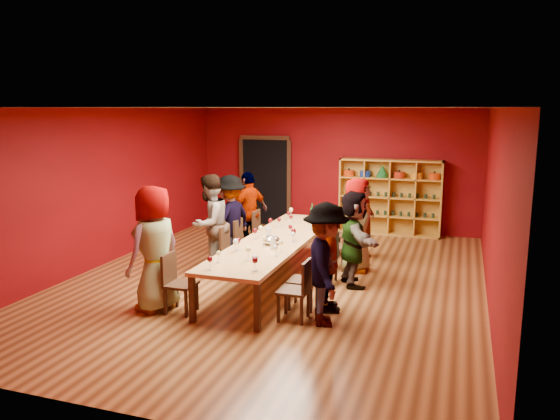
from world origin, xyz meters
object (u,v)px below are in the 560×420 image
(chair_person_left_0, at_px, (176,280))
(person_right_4, at_px, (365,221))
(chair_person_right_3, at_px, (340,243))
(chair_person_right_4, at_px, (350,233))
(person_right_3, at_px, (356,225))
(person_right_0, at_px, (326,264))
(chair_person_left_4, at_px, (261,229))
(chair_person_left_2, at_px, (230,248))
(person_left_2, at_px, (210,224))
(person_left_0, at_px, (155,249))
(chair_person_right_0, at_px, (299,287))
(person_right_2, at_px, (353,238))
(shelving_unit, at_px, (390,193))
(spittoon_bowl, at_px, (271,240))
(person_right_1, at_px, (328,262))
(wine_bottle, at_px, (312,213))
(tasting_table, at_px, (276,242))
(person_left_3, at_px, (230,220))
(chair_person_right_2, at_px, (329,255))
(person_left_4, at_px, (249,212))
(chair_person_left_3, at_px, (243,240))
(chair_person_right_1, at_px, (308,277))

(chair_person_left_0, bearing_deg, person_right_4, 61.25)
(chair_person_right_3, distance_m, chair_person_right_4, 0.94)
(person_right_3, bearing_deg, person_right_0, -177.40)
(chair_person_left_4, relative_size, chair_person_right_3, 1.00)
(chair_person_left_2, relative_size, person_left_2, 0.49)
(person_left_0, height_order, chair_person_right_0, person_left_0)
(person_right_2, bearing_deg, chair_person_right_0, 142.06)
(person_right_2, bearing_deg, chair_person_left_4, 31.09)
(shelving_unit, height_order, chair_person_left_0, shelving_unit)
(chair_person_left_0, xyz_separation_m, spittoon_bowl, (0.96, 1.52, 0.32))
(person_right_1, bearing_deg, person_right_0, 168.82)
(person_right_2, bearing_deg, wine_bottle, 9.99)
(person_left_0, xyz_separation_m, chair_person_left_4, (0.34, 3.58, -0.45))
(person_left_0, relative_size, chair_person_left_4, 2.12)
(tasting_table, xyz_separation_m, chair_person_right_3, (0.91, 1.06, -0.20))
(person_right_2, height_order, person_right_3, person_right_3)
(person_right_1, distance_m, chair_person_right_3, 2.21)
(chair_person_left_0, distance_m, spittoon_bowl, 1.82)
(person_right_1, distance_m, person_right_2, 1.32)
(shelving_unit, xyz_separation_m, person_left_3, (-2.59, -3.58, -0.12))
(person_left_0, xyz_separation_m, wine_bottle, (1.38, 3.79, -0.07))
(person_right_4, distance_m, spittoon_bowl, 2.63)
(spittoon_bowl, bearing_deg, chair_person_right_2, 32.60)
(person_left_0, height_order, person_right_4, person_left_0)
(chair_person_left_2, bearing_deg, spittoon_bowl, -26.23)
(shelving_unit, distance_m, chair_person_right_0, 5.96)
(person_right_2, bearing_deg, person_right_4, -21.28)
(chair_person_right_0, bearing_deg, chair_person_left_0, -171.67)
(chair_person_left_0, distance_m, person_right_3, 3.64)
(person_left_4, distance_m, wine_bottle, 1.33)
(chair_person_right_4, bearing_deg, tasting_table, -114.47)
(chair_person_left_3, xyz_separation_m, wine_bottle, (1.04, 1.17, 0.38))
(chair_person_right_3, bearing_deg, chair_person_left_0, -121.83)
(person_left_0, bearing_deg, person_right_3, 156.00)
(chair_person_right_4, bearing_deg, chair_person_right_1, -90.00)
(spittoon_bowl, bearing_deg, chair_person_right_3, 58.61)
(tasting_table, distance_m, chair_person_right_1, 1.45)
(chair_person_right_0, xyz_separation_m, chair_person_right_1, (0.00, 0.49, 0.00))
(shelving_unit, bearing_deg, person_right_3, -93.21)
(chair_person_right_3, xyz_separation_m, wine_bottle, (-0.78, 0.86, 0.38))
(chair_person_left_2, xyz_separation_m, chair_person_right_0, (1.82, -1.72, 0.00))
(chair_person_left_0, distance_m, chair_person_right_4, 4.28)
(person_left_0, height_order, person_right_1, person_left_0)
(person_left_3, bearing_deg, person_right_3, 110.66)
(chair_person_left_2, height_order, spittoon_bowl, spittoon_bowl)
(chair_person_left_2, distance_m, person_right_2, 2.26)
(person_left_0, height_order, chair_person_left_2, person_left_0)
(chair_person_right_2, distance_m, person_right_3, 0.99)
(person_right_1, bearing_deg, chair_person_left_3, 27.01)
(person_left_0, xyz_separation_m, chair_person_left_2, (0.34, 1.99, -0.45))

